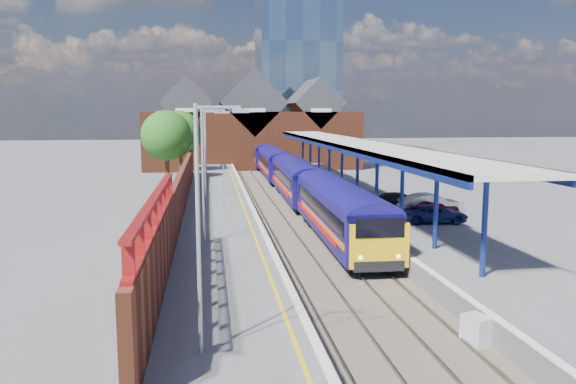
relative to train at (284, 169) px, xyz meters
name	(u,v)px	position (x,y,z in m)	size (l,w,h in m)	color
ground	(274,194)	(-1.49, -3.81, -2.12)	(240.00, 240.00, 0.00)	#5B5B5E
ballast_bed	(289,212)	(-1.49, -13.81, -2.09)	(6.00, 76.00, 0.06)	#473D33
rails	(289,211)	(-1.49, -13.81, -2.00)	(4.51, 76.00, 0.14)	slate
left_platform	(219,208)	(-6.99, -13.81, -1.62)	(5.00, 76.00, 1.00)	#565659
right_platform	(362,204)	(4.51, -13.81, -1.62)	(6.00, 76.00, 1.00)	#565659
coping_left	(249,200)	(-4.64, -13.81, -1.10)	(0.30, 76.00, 0.05)	silver
coping_right	(328,199)	(1.66, -13.81, -1.10)	(0.30, 76.00, 0.05)	silver
yellow_line	(241,201)	(-5.24, -13.81, -1.12)	(0.14, 76.00, 0.01)	yellow
train	(284,169)	(0.00, 0.00, 0.00)	(3.10, 65.95, 3.45)	#130D61
canopy	(351,144)	(3.99, -11.86, 3.13)	(4.50, 52.00, 4.48)	navy
lamp_post_a	(203,214)	(-7.86, -41.81, 2.87)	(1.48, 0.18, 7.00)	#A5A8AA
lamp_post_b	(205,167)	(-7.86, -27.81, 2.87)	(1.48, 0.18, 7.00)	#A5A8AA
lamp_post_c	(206,148)	(-7.86, -11.81, 2.87)	(1.48, 0.18, 7.00)	#A5A8AA
lamp_post_d	(207,139)	(-7.86, 4.19, 2.87)	(1.48, 0.18, 7.00)	#A5A8AA
platform_sign	(223,174)	(-6.49, -9.81, 0.57)	(0.55, 0.08, 2.50)	#A5A8AA
brick_wall	(180,195)	(-9.59, -20.27, 0.33)	(0.35, 50.00, 3.86)	#622C19
station_building	(252,130)	(-1.49, 24.19, 3.33)	(30.00, 12.12, 13.78)	#622C19
glass_tower	(297,44)	(8.51, 46.19, 18.08)	(14.20, 14.20, 40.30)	slate
tree_near	(168,137)	(-11.84, 2.09, 3.23)	(5.20, 5.20, 8.10)	#382314
tree_far	(181,134)	(-10.84, 10.09, 3.23)	(5.20, 5.20, 8.10)	#382314
parked_car_red	(432,207)	(6.95, -22.02, -0.51)	(1.44, 3.57, 1.22)	maroon
parked_car_silver	(431,204)	(7.01, -21.77, -0.40)	(1.52, 4.37, 1.44)	silver
parked_car_dark	(400,201)	(5.59, -19.65, -0.50)	(1.75, 4.30, 1.25)	black
parked_car_blue	(435,214)	(6.22, -24.37, -0.57)	(1.83, 3.98, 1.11)	navy
relay_cabinet	(477,330)	(1.15, -40.13, -1.62)	(0.70, 0.90, 1.00)	#AAADAF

